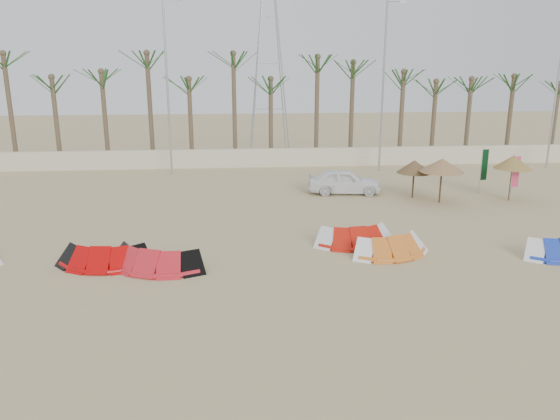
{
  "coord_description": "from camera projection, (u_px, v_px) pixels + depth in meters",
  "views": [
    {
      "loc": [
        -1.88,
        -15.98,
        7.49
      ],
      "look_at": [
        0.0,
        6.0,
        1.3
      ],
      "focal_mm": 35.0,
      "sensor_mm": 36.0,
      "label": 1
    }
  ],
  "objects": [
    {
      "name": "flag_green",
      "position": [
        484.0,
        166.0,
        30.56
      ],
      "size": [
        0.45,
        0.13,
        2.69
      ],
      "color": "#A5A8AD",
      "rests_on": "ground"
    },
    {
      "name": "kite_red_left",
      "position": [
        106.0,
        253.0,
        20.45
      ],
      "size": [
        3.56,
        1.81,
        0.9
      ],
      "color": "#BD0505",
      "rests_on": "ground"
    },
    {
      "name": "ground",
      "position": [
        296.0,
        299.0,
        17.51
      ],
      "size": [
        120.0,
        120.0,
        0.0
      ],
      "primitive_type": "plane",
      "color": "tan",
      "rests_on": "ground"
    },
    {
      "name": "lamp_c",
      "position": [
        384.0,
        84.0,
        35.79
      ],
      "size": [
        1.25,
        0.14,
        11.0
      ],
      "color": "#A5A8AD",
      "rests_on": "ground"
    },
    {
      "name": "parasol_left",
      "position": [
        414.0,
        167.0,
        29.69
      ],
      "size": [
        1.91,
        1.91,
        2.11
      ],
      "color": "#4C331E",
      "rests_on": "ground"
    },
    {
      "name": "parasol_mid",
      "position": [
        442.0,
        165.0,
        28.62
      ],
      "size": [
        2.35,
        2.35,
        2.38
      ],
      "color": "#4C331E",
      "rests_on": "ground"
    },
    {
      "name": "palm_line",
      "position": [
        268.0,
        73.0,
        38.36
      ],
      "size": [
        52.0,
        4.0,
        7.7
      ],
      "color": "brown",
      "rests_on": "ground"
    },
    {
      "name": "kite_red_right",
      "position": [
        354.0,
        233.0,
        22.73
      ],
      "size": [
        3.45,
        1.85,
        0.9
      ],
      "color": "red",
      "rests_on": "ground"
    },
    {
      "name": "kite_orange",
      "position": [
        390.0,
        243.0,
        21.54
      ],
      "size": [
        3.45,
        2.25,
        0.9
      ],
      "color": "orange",
      "rests_on": "ground"
    },
    {
      "name": "parasol_right",
      "position": [
        513.0,
        162.0,
        29.07
      ],
      "size": [
        1.99,
        1.99,
        2.45
      ],
      "color": "#4C331E",
      "rests_on": "ground"
    },
    {
      "name": "flag_pink",
      "position": [
        515.0,
        173.0,
        29.12
      ],
      "size": [
        0.45,
        0.08,
        2.56
      ],
      "color": "#A5A8AD",
      "rests_on": "ground"
    },
    {
      "name": "car",
      "position": [
        344.0,
        181.0,
        30.94
      ],
      "size": [
        4.28,
        2.1,
        1.4
      ],
      "primitive_type": "imported",
      "rotation": [
        0.0,
        0.0,
        1.46
      ],
      "color": "white",
      "rests_on": "ground"
    },
    {
      "name": "lamp_b",
      "position": [
        168.0,
        85.0,
        34.64
      ],
      "size": [
        1.25,
        0.14,
        11.0
      ],
      "color": "#A5A8AD",
      "rests_on": "ground"
    },
    {
      "name": "kite_blue",
      "position": [
        558.0,
        244.0,
        21.36
      ],
      "size": [
        3.27,
        1.91,
        0.9
      ],
      "color": "#1C39BB",
      "rests_on": "ground"
    },
    {
      "name": "kite_red_mid",
      "position": [
        156.0,
        255.0,
        20.2
      ],
      "size": [
        4.05,
        2.63,
        0.9
      ],
      "color": "red",
      "rests_on": "ground"
    },
    {
      "name": "boundary_wall",
      "position": [
        261.0,
        158.0,
        38.43
      ],
      "size": [
        60.0,
        0.3,
        1.3
      ],
      "primitive_type": "cube",
      "color": "beige",
      "rests_on": "ground"
    },
    {
      "name": "pylon",
      "position": [
        269.0,
        152.0,
        44.45
      ],
      "size": [
        3.0,
        3.0,
        14.0
      ],
      "primitive_type": null,
      "color": "#A5A8AD",
      "rests_on": "ground"
    },
    {
      "name": "lamp_d",
      "position": [
        558.0,
        84.0,
        36.78
      ],
      "size": [
        1.25,
        0.14,
        11.0
      ],
      "color": "#A5A8AD",
      "rests_on": "ground"
    }
  ]
}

